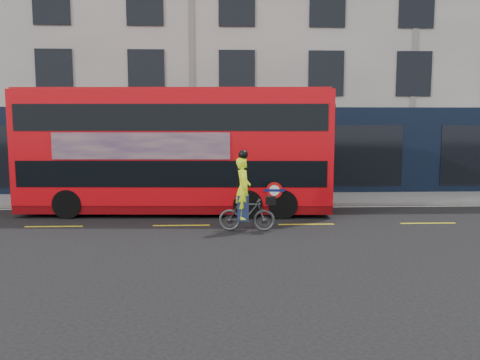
{
  "coord_description": "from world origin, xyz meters",
  "views": [
    {
      "loc": [
        1.26,
        -13.18,
        3.13
      ],
      "look_at": [
        1.88,
        1.71,
        1.43
      ],
      "focal_mm": 35.0,
      "sensor_mm": 36.0,
      "label": 1
    }
  ],
  "objects": [
    {
      "name": "lane_dashes",
      "position": [
        0.0,
        1.5,
        0.0
      ],
      "size": [
        58.0,
        0.12,
        0.01
      ],
      "primitive_type": null,
      "color": "gold",
      "rests_on": "ground"
    },
    {
      "name": "bus",
      "position": [
        -0.31,
        3.8,
        2.28
      ],
      "size": [
        11.13,
        3.05,
        4.44
      ],
      "rotation": [
        0.0,
        0.0,
        -0.05
      ],
      "color": "red",
      "rests_on": "ground"
    },
    {
      "name": "road_edge_line",
      "position": [
        0.0,
        4.7,
        0.0
      ],
      "size": [
        58.0,
        0.1,
        0.01
      ],
      "primitive_type": "cube",
      "color": "silver",
      "rests_on": "ground"
    },
    {
      "name": "kerb",
      "position": [
        0.0,
        5.0,
        0.07
      ],
      "size": [
        60.0,
        0.12,
        0.13
      ],
      "primitive_type": "cube",
      "color": "slate",
      "rests_on": "ground"
    },
    {
      "name": "cyclist",
      "position": [
        2.0,
        0.63,
        0.84
      ],
      "size": [
        1.74,
        0.7,
        2.45
      ],
      "rotation": [
        0.0,
        0.0,
        -0.08
      ],
      "color": "#414446",
      "rests_on": "ground"
    },
    {
      "name": "pavement",
      "position": [
        0.0,
        6.5,
        0.06
      ],
      "size": [
        60.0,
        3.0,
        0.12
      ],
      "primitive_type": "cube",
      "color": "gray",
      "rests_on": "ground"
    },
    {
      "name": "building_terrace",
      "position": [
        0.0,
        12.94,
        7.49
      ],
      "size": [
        50.0,
        10.07,
        15.0
      ],
      "color": "#B8B6AD",
      "rests_on": "ground"
    },
    {
      "name": "ground",
      "position": [
        0.0,
        0.0,
        0.0
      ],
      "size": [
        120.0,
        120.0,
        0.0
      ],
      "primitive_type": "plane",
      "color": "black",
      "rests_on": "ground"
    }
  ]
}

